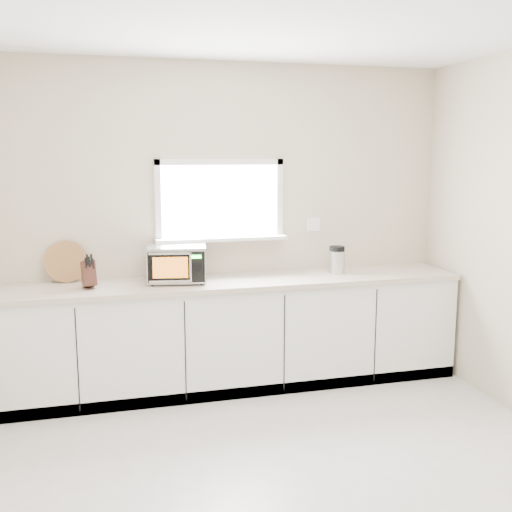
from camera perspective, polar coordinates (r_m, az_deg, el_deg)
name	(u,v)px	position (r m, az deg, el deg)	size (l,w,h in m)	color
ground	(290,495)	(3.72, 3.26, -21.75)	(4.00, 4.00, 0.00)	beige
back_wall	(220,222)	(5.14, -3.46, 3.23)	(4.00, 0.17, 2.70)	#C1B199
cabinets	(228,336)	(5.05, -2.69, -7.61)	(3.92, 0.60, 0.88)	white
countertop	(228,282)	(4.92, -2.71, -2.52)	(3.92, 0.64, 0.04)	beige
microwave	(177,263)	(4.86, -7.52, -0.66)	(0.51, 0.44, 0.30)	black
knife_block	(89,273)	(4.77, -15.64, -1.59)	(0.13, 0.20, 0.27)	#442218
cutting_board	(66,261)	(5.04, -17.64, -0.50)	(0.34, 0.34, 0.02)	#B07344
coffee_grinder	(337,259)	(5.23, 7.70, -0.33)	(0.15, 0.15, 0.24)	#B7BABF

